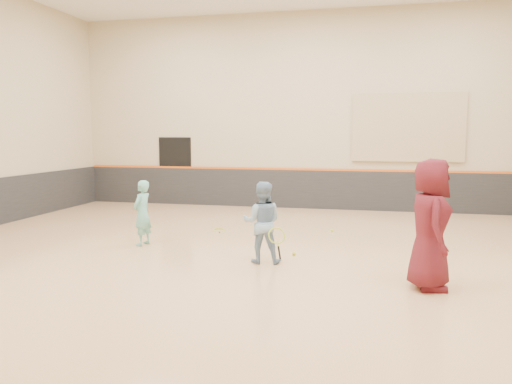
% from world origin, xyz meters
% --- Properties ---
extents(room, '(15.04, 12.04, 6.22)m').
position_xyz_m(room, '(0.00, 0.00, 0.81)').
color(room, tan).
rests_on(room, ground).
extents(wainscot_back, '(14.90, 0.04, 1.20)m').
position_xyz_m(wainscot_back, '(0.00, 5.97, 0.60)').
color(wainscot_back, '#232326').
rests_on(wainscot_back, floor).
extents(accent_stripe, '(14.90, 0.03, 0.06)m').
position_xyz_m(accent_stripe, '(0.00, 5.96, 1.22)').
color(accent_stripe, '#D85914').
rests_on(accent_stripe, wall_back).
extents(acoustic_panel, '(3.20, 0.08, 2.00)m').
position_xyz_m(acoustic_panel, '(2.80, 5.95, 2.50)').
color(acoustic_panel, tan).
rests_on(acoustic_panel, wall_back).
extents(doorway, '(1.10, 0.05, 2.20)m').
position_xyz_m(doorway, '(-4.50, 5.98, 1.10)').
color(doorway, black).
rests_on(doorway, floor).
extents(girl, '(0.40, 0.54, 1.37)m').
position_xyz_m(girl, '(-2.85, 0.09, 0.68)').
color(girl, '#6DBCB5').
rests_on(girl, floor).
extents(instructor, '(0.78, 0.65, 1.48)m').
position_xyz_m(instructor, '(-0.12, -0.72, 0.74)').
color(instructor, '#82A5C9').
rests_on(instructor, floor).
extents(young_man, '(0.71, 1.02, 1.97)m').
position_xyz_m(young_man, '(2.66, -1.64, 0.98)').
color(young_man, '#57141D').
rests_on(young_man, floor).
extents(held_racket, '(0.35, 0.35, 0.62)m').
position_xyz_m(held_racket, '(0.22, -1.06, 0.58)').
color(held_racket, '#B5D02D').
rests_on(held_racket, instructor).
extents(spare_racket, '(0.64, 0.64, 0.09)m').
position_xyz_m(spare_racket, '(-1.76, 1.93, 0.04)').
color(spare_racket, '#A8BA28').
rests_on(spare_racket, floor).
extents(ball_under_racket, '(0.07, 0.07, 0.07)m').
position_xyz_m(ball_under_racket, '(0.38, -0.09, 0.03)').
color(ball_under_racket, gold).
rests_on(ball_under_racket, floor).
extents(ball_in_hand, '(0.07, 0.07, 0.07)m').
position_xyz_m(ball_in_hand, '(2.87, -1.71, 1.25)').
color(ball_in_hand, '#C4DB32').
rests_on(ball_in_hand, young_man).
extents(ball_beside_spare, '(0.07, 0.07, 0.07)m').
position_xyz_m(ball_beside_spare, '(0.90, 2.39, 0.03)').
color(ball_beside_spare, '#BEDD33').
rests_on(ball_beside_spare, floor).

